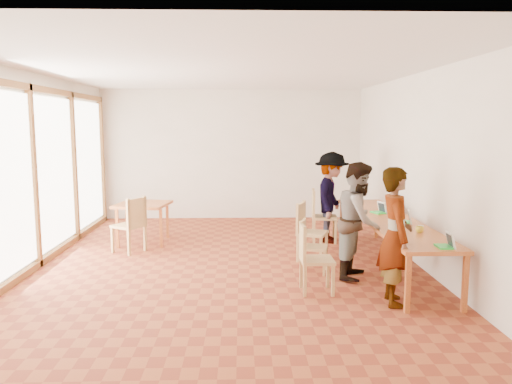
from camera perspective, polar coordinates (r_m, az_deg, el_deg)
ground at (r=7.96m, az=-3.23°, el=-8.34°), size 8.00×8.00×0.00m
wall_back at (r=11.66m, az=-2.77°, el=4.30°), size 6.00×0.10×3.00m
wall_front at (r=3.72m, az=-5.04°, el=-3.23°), size 6.00×0.10×3.00m
wall_right at (r=8.16m, az=18.26°, el=2.42°), size 0.10×8.00×3.00m
window_wall at (r=8.31m, az=-24.20°, el=2.21°), size 0.10×8.00×3.00m
ceiling at (r=7.69m, az=-3.41°, el=13.84°), size 6.00×8.00×0.04m
communal_table at (r=7.99m, az=14.95°, el=-3.33°), size 0.80×4.00×0.75m
side_table at (r=9.50m, az=-12.81°, el=-1.72°), size 0.90×0.90×0.75m
chair_near at (r=6.61m, az=6.15°, el=-6.71°), size 0.43×0.43×0.49m
chair_mid at (r=7.51m, az=6.05°, el=-5.47°), size 0.45×0.45×0.43m
chair_far at (r=8.16m, az=5.79°, el=-3.77°), size 0.58×0.58×0.50m
chair_empty at (r=9.44m, az=7.19°, el=-2.06°), size 0.50×0.50×0.52m
chair_spare at (r=8.82m, az=-13.92°, el=-2.99°), size 0.62×0.62×0.52m
person_near at (r=6.34m, az=15.63°, el=-4.88°), size 0.45×0.65×1.70m
person_mid at (r=7.31m, az=11.71°, el=-3.18°), size 0.90×1.00×1.67m
person_far at (r=9.42m, az=8.59°, el=-0.60°), size 0.95×1.24×1.70m
laptop_near at (r=6.37m, az=20.99°, el=-5.50°), size 0.20×0.23×0.19m
laptop_mid at (r=7.71m, az=16.85°, el=-3.02°), size 0.27×0.28×0.20m
laptop_far at (r=8.47m, az=13.99°, el=-2.00°), size 0.26×0.27×0.19m
yellow_mug at (r=7.11m, az=18.19°, el=-4.09°), size 0.13×0.13×0.09m
green_bottle at (r=6.73m, az=16.00°, el=-3.82°), size 0.07×0.07×0.28m
clear_glass at (r=6.44m, az=16.48°, el=-5.21°), size 0.07×0.07×0.09m
condiment_cup at (r=7.29m, az=18.31°, el=-3.91°), size 0.08×0.08×0.06m
pink_phone at (r=8.51m, az=15.16°, el=-2.30°), size 0.05×0.10×0.01m
black_pouch at (r=8.68m, az=15.31°, el=-1.86°), size 0.16×0.26×0.09m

